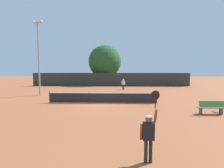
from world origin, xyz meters
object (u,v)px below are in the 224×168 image
object	(u,v)px
player_receiving	(123,83)
tennis_ball	(84,102)
player_serving	(149,132)
spare_racket	(214,112)
parked_car_mid	(119,79)
large_tree	(105,62)
light_pole	(39,54)
parked_car_near	(76,79)
courtside_bench	(211,107)

from	to	relation	value
player_receiving	tennis_ball	xyz separation A→B (m)	(-3.98, -10.28, -0.96)
player_serving	spare_racket	size ratio (longest dim) A/B	4.72
tennis_ball	player_receiving	bearing A→B (deg)	68.83
player_serving	parked_car_mid	distance (m)	35.50
large_tree	parked_car_mid	distance (m)	7.02
large_tree	player_serving	bearing A→B (deg)	-82.99
light_pole	large_tree	size ratio (longest dim) A/B	1.11
parked_car_mid	large_tree	bearing A→B (deg)	-113.06
player_receiving	parked_car_near	bearing A→B (deg)	-52.65
light_pole	large_tree	xyz separation A→B (m)	(6.65, 15.44, -0.34)
tennis_ball	courtside_bench	distance (m)	10.51
player_serving	spare_racket	world-z (taller)	player_serving
parked_car_near	parked_car_mid	size ratio (longest dim) A/B	1.00
player_receiving	light_pole	size ratio (longest dim) A/B	0.19
light_pole	large_tree	distance (m)	16.82
tennis_ball	parked_car_near	xyz separation A→B (m)	(-6.39, 23.87, 0.74)
parked_car_mid	light_pole	bearing A→B (deg)	-108.03
spare_racket	courtside_bench	distance (m)	0.93
parked_car_near	spare_racket	bearing A→B (deg)	-65.57
player_receiving	courtside_bench	xyz separation A→B (m)	(5.73, -14.29, -0.52)
player_receiving	courtside_bench	size ratio (longest dim) A/B	0.90
light_pole	tennis_ball	bearing A→B (deg)	-35.07
tennis_ball	courtside_bench	bearing A→B (deg)	-22.41
parked_car_mid	spare_racket	bearing A→B (deg)	-69.41
player_serving	courtside_bench	world-z (taller)	player_serving
player_serving	player_receiving	world-z (taller)	player_serving
player_receiving	light_pole	xyz separation A→B (m)	(-10.15, -5.95, 3.96)
courtside_bench	player_serving	bearing A→B (deg)	-129.61
tennis_ball	large_tree	xyz separation A→B (m)	(0.48, 19.77, 4.59)
tennis_ball	parked_car_near	size ratio (longest dim) A/B	0.02
player_receiving	courtside_bench	bearing A→B (deg)	111.86
courtside_bench	spare_racket	bearing A→B (deg)	50.09
light_pole	parked_car_mid	distance (m)	23.03
tennis_ball	parked_car_near	world-z (taller)	parked_car_near
player_serving	light_pole	distance (m)	18.64
spare_racket	light_pole	world-z (taller)	light_pole
spare_racket	large_tree	world-z (taller)	large_tree
player_serving	spare_racket	bearing A→B (deg)	50.36
player_receiving	tennis_ball	size ratio (longest dim) A/B	23.95
player_receiving	parked_car_mid	bearing A→B (deg)	-87.81
large_tree	light_pole	bearing A→B (deg)	-113.31
light_pole	parked_car_mid	world-z (taller)	light_pole
tennis_ball	light_pole	size ratio (longest dim) A/B	0.01
player_serving	courtside_bench	xyz separation A→B (m)	(5.49, 6.63, -0.58)
tennis_ball	player_serving	bearing A→B (deg)	-68.36
spare_racket	light_pole	size ratio (longest dim) A/B	0.06
large_tree	parked_car_mid	world-z (taller)	large_tree
tennis_ball	parked_car_mid	distance (m)	25.10
spare_racket	large_tree	xyz separation A→B (m)	(-9.75, 23.16, 4.60)
spare_racket	courtside_bench	size ratio (longest dim) A/B	0.29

